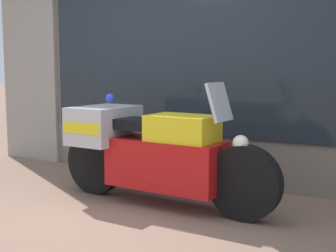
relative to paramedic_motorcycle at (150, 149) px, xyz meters
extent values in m
plane|color=#7A5B4C|center=(-0.24, -0.78, -0.54)|extent=(60.00, 60.00, 0.00)
cube|color=#6B6056|center=(-0.24, 1.22, 1.46)|extent=(5.91, 0.40, 3.99)
cube|color=gray|center=(-2.69, 1.25, 1.46)|extent=(1.01, 0.55, 3.99)
cube|color=#1E262D|center=(0.23, 1.01, 1.51)|extent=(4.67, 0.02, 2.99)
cube|color=slate|center=(0.19, 1.23, -0.26)|extent=(4.45, 0.30, 0.55)
cube|color=silver|center=(0.19, 1.37, 0.59)|extent=(4.45, 0.02, 1.19)
cube|color=beige|center=(0.19, 1.23, 1.18)|extent=(4.45, 0.30, 0.02)
cube|color=#195623|center=(-1.20, 1.23, 1.22)|extent=(0.18, 0.04, 0.06)
cube|color=#C68E19|center=(0.19, 1.23, 1.22)|extent=(0.18, 0.04, 0.06)
cube|color=red|center=(-0.85, 1.16, 0.15)|extent=(0.19, 0.03, 0.27)
cube|color=#2866B7|center=(1.22, 1.16, 0.15)|extent=(0.19, 0.01, 0.27)
cylinder|color=black|center=(0.99, -0.02, -0.21)|extent=(0.67, 0.15, 0.67)
cylinder|color=black|center=(-0.69, 0.01, -0.21)|extent=(0.67, 0.15, 0.67)
cube|color=#B71414|center=(0.19, 0.00, -0.13)|extent=(1.15, 0.48, 0.46)
cube|color=yellow|center=(0.37, -0.01, 0.21)|extent=(0.63, 0.43, 0.27)
cube|color=black|center=(-0.07, 0.00, 0.24)|extent=(0.67, 0.36, 0.10)
cube|color=#B7B7BC|center=(-0.57, 0.01, 0.20)|extent=(0.51, 0.70, 0.38)
cube|color=yellow|center=(-0.57, 0.01, 0.20)|extent=(0.46, 0.71, 0.11)
cube|color=#B2BCC6|center=(0.74, -0.01, 0.49)|extent=(0.14, 0.33, 0.35)
sphere|color=white|center=(0.95, -0.02, 0.14)|extent=(0.14, 0.14, 0.14)
sphere|color=blue|center=(-0.48, 0.01, 0.48)|extent=(0.09, 0.09, 0.09)
camera|label=1|loc=(2.46, -3.76, 0.79)|focal=50.00mm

